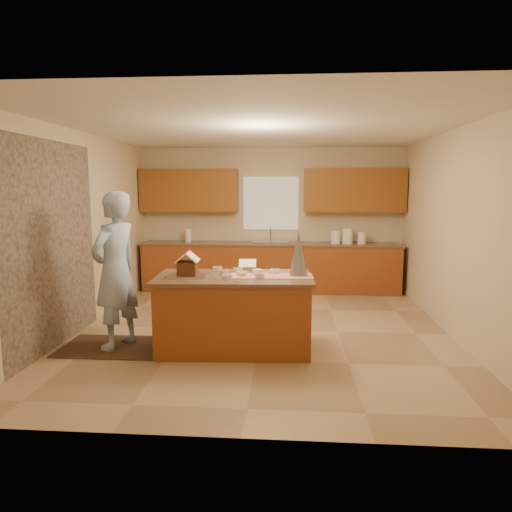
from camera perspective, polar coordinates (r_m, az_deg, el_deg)
name	(u,v)px	position (r m, az deg, el deg)	size (l,w,h in m)	color
floor	(262,330)	(6.32, 0.78, -9.28)	(5.50, 5.50, 0.00)	tan
ceiling	(263,128)	(6.07, 0.83, 15.78)	(5.50, 5.50, 0.00)	silver
wall_back	(271,219)	(8.79, 1.88, 4.68)	(5.50, 5.50, 0.00)	beige
wall_front	(240,268)	(3.33, -2.02, -1.46)	(5.50, 5.50, 0.00)	beige
wall_left	(81,231)	(6.68, -21.15, 2.94)	(5.50, 5.50, 0.00)	beige
wall_right	(455,234)	(6.41, 23.75, 2.59)	(5.50, 5.50, 0.00)	beige
stone_accent	(53,245)	(5.97, -24.19, 1.22)	(2.50, 2.50, 0.00)	gray
window_curtain	(271,203)	(8.75, 1.88, 6.63)	(1.05, 0.03, 1.00)	white
back_counter_base	(270,268)	(8.60, 1.77, -1.51)	(4.80, 0.60, 0.88)	brown
back_counter_top	(270,244)	(8.53, 1.78, 1.53)	(4.85, 0.63, 0.04)	brown
upper_cabinet_left	(189,190)	(8.79, -8.40, 8.18)	(1.85, 0.35, 0.80)	#90611F
upper_cabinet_right	(354,190)	(8.67, 12.25, 8.08)	(1.85, 0.35, 0.80)	#90611F
sink	(270,244)	(8.53, 1.78, 1.46)	(0.70, 0.45, 0.12)	silver
faucet	(271,234)	(8.69, 1.84, 2.72)	(0.03, 0.03, 0.28)	silver
island_base	(234,314)	(5.49, -2.76, -7.35)	(1.76, 0.88, 0.86)	brown
island_top	(234,278)	(5.38, -2.80, -2.73)	(1.84, 0.96, 0.04)	brown
table_runner	(271,276)	(5.37, 1.91, -2.51)	(0.98, 0.35, 0.01)	red
baking_tray	(188,276)	(5.39, -8.56, -2.45)	(0.45, 0.33, 0.02)	silver
cookbook	(247,264)	(5.72, -1.08, -0.96)	(0.22, 0.02, 0.18)	white
tinsel_tree	(298,253)	(5.38, 5.36, 0.37)	(0.22, 0.22, 0.54)	#B7B8C4
rug	(115,347)	(5.93, -17.31, -10.82)	(1.28, 0.84, 0.01)	black
boy	(115,271)	(5.68, -17.26, -1.76)	(0.69, 0.45, 1.89)	#A0BAE3
canister_a	(336,237)	(8.55, 9.97, 2.35)	(0.17, 0.17, 0.24)	white
canister_b	(348,236)	(8.58, 11.43, 2.47)	(0.19, 0.19, 0.28)	white
canister_c	(362,238)	(8.62, 13.15, 2.23)	(0.15, 0.15, 0.21)	white
paper_towel	(188,235)	(8.72, -8.52, 2.57)	(0.12, 0.12, 0.26)	white
gingerbread_house	(188,266)	(5.37, -8.59, -1.24)	(0.28, 0.29, 0.28)	#572716
candy_bowls	(243,272)	(5.46, -1.70, -2.08)	(0.84, 0.62, 0.05)	red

